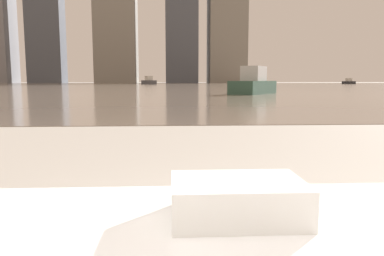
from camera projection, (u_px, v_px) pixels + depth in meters
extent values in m
cube|color=white|center=(237.00, 209.00, 0.77)|extent=(0.27, 0.18, 0.04)
cube|color=white|center=(237.00, 190.00, 0.76)|extent=(0.27, 0.18, 0.04)
cube|color=gray|center=(173.00, 85.00, 61.50)|extent=(180.00, 110.00, 0.01)
cube|color=#4C4C51|center=(149.00, 82.00, 79.16)|extent=(3.49, 4.87, 0.81)
cube|color=silver|center=(149.00, 78.00, 79.05)|extent=(1.81, 2.08, 0.93)
cube|color=#2D2D33|center=(349.00, 83.00, 86.03)|extent=(1.76, 3.68, 0.62)
cube|color=silver|center=(349.00, 80.00, 85.95)|extent=(1.08, 1.45, 0.71)
cube|color=#335647|center=(253.00, 87.00, 23.34)|extent=(3.76, 4.69, 0.80)
cube|color=silver|center=(254.00, 74.00, 23.23)|extent=(1.88, 2.05, 0.91)
cube|color=gray|center=(116.00, 4.00, 113.03)|extent=(12.29, 11.06, 47.45)
cube|color=gray|center=(227.00, 3.00, 114.77)|extent=(11.30, 11.86, 48.98)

